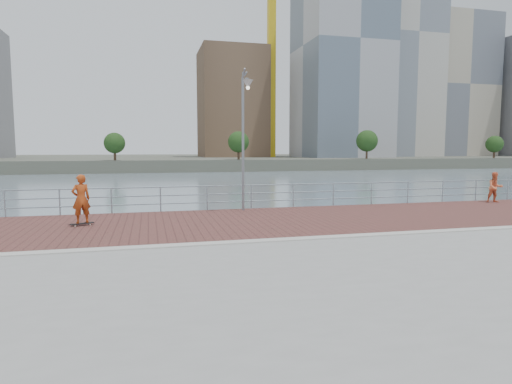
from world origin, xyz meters
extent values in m
plane|color=slate|center=(0.00, 0.00, -2.00)|extent=(400.00, 400.00, 0.00)
cube|color=gray|center=(0.00, -5.00, -1.00)|extent=(40.00, 24.00, 2.00)
cube|color=brown|center=(0.00, 3.60, 0.01)|extent=(40.00, 6.80, 0.02)
cube|color=#B7B5AD|center=(0.00, 0.00, 0.03)|extent=(40.00, 0.40, 0.06)
cube|color=#4C5142|center=(0.00, 122.50, -0.75)|extent=(320.00, 95.00, 2.50)
cylinder|color=#8C9EA8|center=(-9.24, 7.00, 0.55)|extent=(0.06, 0.06, 1.10)
cylinder|color=#8C9EA8|center=(-7.18, 7.00, 0.55)|extent=(0.06, 0.06, 1.10)
cylinder|color=#8C9EA8|center=(-5.13, 7.00, 0.55)|extent=(0.06, 0.06, 1.10)
cylinder|color=#8C9EA8|center=(-3.08, 7.00, 0.55)|extent=(0.06, 0.06, 1.10)
cylinder|color=#8C9EA8|center=(-1.03, 7.00, 0.55)|extent=(0.06, 0.06, 1.10)
cylinder|color=#8C9EA8|center=(1.03, 7.00, 0.55)|extent=(0.06, 0.06, 1.10)
cylinder|color=#8C9EA8|center=(3.08, 7.00, 0.55)|extent=(0.06, 0.06, 1.10)
cylinder|color=#8C9EA8|center=(5.13, 7.00, 0.55)|extent=(0.06, 0.06, 1.10)
cylinder|color=#8C9EA8|center=(7.18, 7.00, 0.55)|extent=(0.06, 0.06, 1.10)
cylinder|color=#8C9EA8|center=(9.24, 7.00, 0.55)|extent=(0.06, 0.06, 1.10)
cylinder|color=#8C9EA8|center=(11.29, 7.00, 0.55)|extent=(0.06, 0.06, 1.10)
cylinder|color=#8C9EA8|center=(13.34, 7.00, 0.55)|extent=(0.06, 0.06, 1.10)
cylinder|color=#8C9EA8|center=(15.39, 7.00, 0.55)|extent=(0.06, 0.06, 1.10)
cylinder|color=#8C9EA8|center=(0.00, 7.00, 1.10)|extent=(39.00, 0.05, 0.05)
cylinder|color=#8C9EA8|center=(0.00, 7.00, 0.73)|extent=(39.00, 0.05, 0.05)
cylinder|color=#8C9EA8|center=(0.00, 7.00, 0.36)|extent=(39.00, 0.05, 0.05)
cylinder|color=gray|center=(0.54, 6.50, 2.95)|extent=(0.12, 0.12, 5.89)
cylinder|color=gray|center=(0.54, 6.01, 5.89)|extent=(0.07, 0.98, 0.07)
cone|color=#B2B2AD|center=(0.54, 5.52, 5.69)|extent=(0.43, 0.43, 0.34)
cube|color=black|center=(-5.93, 4.14, 0.10)|extent=(0.81, 0.49, 0.03)
cylinder|color=beige|center=(-6.14, 3.97, 0.05)|extent=(0.07, 0.06, 0.06)
cylinder|color=beige|center=(-5.67, 4.17, 0.05)|extent=(0.07, 0.06, 0.06)
cylinder|color=beige|center=(-6.19, 4.11, 0.05)|extent=(0.07, 0.06, 0.06)
cylinder|color=beige|center=(-5.72, 4.30, 0.05)|extent=(0.07, 0.06, 0.06)
imported|color=#AA4016|center=(-5.93, 4.14, 0.99)|extent=(0.76, 0.63, 1.76)
imported|color=#E97244|center=(13.74, 6.12, 0.80)|extent=(0.91, 0.80, 1.57)
cube|color=gold|center=(30.00, 104.00, 25.50)|extent=(2.00, 2.00, 50.00)
cube|color=brown|center=(20.00, 110.00, 15.61)|extent=(18.00, 18.00, 30.22)
cube|color=#9E9EA3|center=(48.00, 98.00, 30.14)|extent=(22.00, 22.00, 59.27)
cube|color=#B2ADA3|center=(72.00, 108.00, 36.10)|extent=(20.00, 20.00, 71.21)
cube|color=#ADA38E|center=(95.00, 115.00, 23.16)|extent=(24.00, 22.00, 45.32)
cylinder|color=#473323|center=(-10.00, 77.00, 2.10)|extent=(0.50, 0.50, 3.20)
sphere|color=#193814|center=(-10.00, 77.00, 3.92)|extent=(4.11, 4.11, 4.11)
cylinder|color=#473323|center=(15.00, 77.00, 2.24)|extent=(0.50, 0.50, 3.49)
sphere|color=#193814|center=(15.00, 77.00, 4.24)|extent=(4.49, 4.49, 4.49)
cylinder|color=#473323|center=(45.00, 77.00, 2.41)|extent=(0.50, 0.50, 3.82)
sphere|color=#193814|center=(45.00, 77.00, 4.59)|extent=(4.91, 4.91, 4.91)
cylinder|color=#473323|center=(80.00, 77.00, 2.11)|extent=(0.50, 0.50, 3.23)
sphere|color=#193814|center=(80.00, 77.00, 3.96)|extent=(4.15, 4.15, 4.15)
camera|label=1|loc=(-3.55, -12.12, 2.77)|focal=30.00mm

